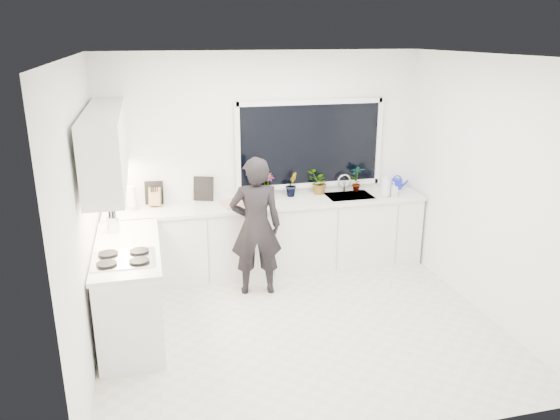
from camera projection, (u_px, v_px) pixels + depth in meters
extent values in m
cube|color=beige|center=(300.00, 327.00, 5.65)|extent=(4.00, 3.50, 0.02)
cube|color=white|center=(263.00, 162.00, 6.85)|extent=(4.00, 0.02, 2.70)
cube|color=white|center=(81.00, 218.00, 4.77)|extent=(0.02, 3.50, 2.70)
cube|color=white|center=(487.00, 188.00, 5.69)|extent=(0.02, 3.50, 2.70)
cube|color=white|center=(304.00, 55.00, 4.81)|extent=(4.00, 3.50, 0.02)
cube|color=black|center=(310.00, 144.00, 6.90)|extent=(1.80, 0.02, 1.00)
cube|color=white|center=(269.00, 238.00, 6.85)|extent=(3.92, 0.58, 0.88)
cube|color=white|center=(131.00, 290.00, 5.45)|extent=(0.58, 1.60, 0.88)
cube|color=silver|center=(269.00, 203.00, 6.70)|extent=(3.94, 0.62, 0.04)
cube|color=silver|center=(127.00, 248.00, 5.31)|extent=(0.62, 1.60, 0.04)
cube|color=white|center=(106.00, 145.00, 5.31)|extent=(0.34, 2.10, 0.70)
cube|color=silver|center=(349.00, 199.00, 6.96)|extent=(0.58, 0.42, 0.14)
cylinder|color=silver|center=(344.00, 183.00, 7.09)|extent=(0.03, 0.03, 0.22)
cube|color=black|center=(123.00, 258.00, 4.97)|extent=(0.56, 0.48, 0.03)
imported|color=black|center=(256.00, 227.00, 6.16)|extent=(0.63, 0.46, 1.61)
cube|color=#BAB9BE|center=(240.00, 203.00, 6.59)|extent=(0.51, 0.43, 0.03)
cube|color=red|center=(240.00, 202.00, 6.58)|extent=(0.47, 0.38, 0.01)
cylinder|color=#1422BF|center=(397.00, 184.00, 7.23)|extent=(0.15, 0.15, 0.13)
cylinder|color=white|center=(131.00, 198.00, 6.38)|extent=(0.11, 0.11, 0.26)
cube|color=#9D7E49|center=(155.00, 197.00, 6.49)|extent=(0.15, 0.13, 0.22)
cylinder|color=#B4B4B9|center=(113.00, 224.00, 5.66)|extent=(0.14, 0.14, 0.16)
cube|color=black|center=(154.00, 193.00, 6.57)|extent=(0.22, 0.05, 0.28)
cube|color=black|center=(204.00, 189.00, 6.70)|extent=(0.24, 0.11, 0.30)
imported|color=#26662D|center=(267.00, 185.00, 6.80)|extent=(0.24, 0.24, 0.33)
imported|color=#26662D|center=(291.00, 184.00, 6.88)|extent=(0.21, 0.21, 0.30)
imported|color=#26662D|center=(319.00, 183.00, 6.96)|extent=(0.35, 0.34, 0.31)
imported|color=#26662D|center=(357.00, 179.00, 7.07)|extent=(0.20, 0.15, 0.34)
imported|color=#D8BF66|center=(386.00, 184.00, 6.85)|extent=(0.13, 0.13, 0.32)
imported|color=#D8BF66|center=(393.00, 189.00, 6.89)|extent=(0.09, 0.09, 0.18)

